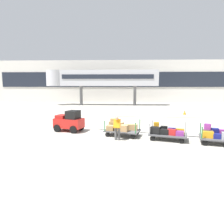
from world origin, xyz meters
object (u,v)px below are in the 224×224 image
(baggage_cart_middle, at_px, (166,132))
(baggage_handler, at_px, (117,127))
(baggage_tug, at_px, (69,121))
(safety_cone_near, at_px, (185,112))
(baggage_cart_lead, at_px, (121,128))
(baggage_cart_tail, at_px, (219,135))

(baggage_cart_middle, bearing_deg, baggage_handler, -174.20)
(baggage_tug, distance_m, safety_cone_near, 14.44)
(baggage_cart_lead, bearing_deg, baggage_tug, 163.74)
(baggage_cart_lead, relative_size, safety_cone_near, 5.60)
(baggage_cart_tail, distance_m, baggage_handler, 6.06)
(baggage_cart_middle, relative_size, safety_cone_near, 5.60)
(baggage_cart_middle, height_order, baggage_handler, baggage_handler)
(baggage_tug, xyz_separation_m, safety_cone_near, (11.26, 9.04, -0.48))
(baggage_cart_middle, relative_size, baggage_cart_tail, 1.00)
(baggage_cart_lead, bearing_deg, baggage_handler, -100.76)
(baggage_tug, bearing_deg, safety_cone_near, 38.77)
(baggage_cart_lead, bearing_deg, baggage_cart_middle, -17.94)
(baggage_cart_middle, distance_m, safety_cone_near, 11.98)
(baggage_cart_middle, bearing_deg, baggage_cart_tail, -15.39)
(baggage_cart_middle, distance_m, baggage_cart_tail, 3.02)
(baggage_cart_tail, bearing_deg, baggage_handler, 175.40)
(baggage_cart_tail, bearing_deg, baggage_tug, 163.50)
(baggage_cart_lead, relative_size, baggage_cart_middle, 1.00)
(baggage_handler, relative_size, safety_cone_near, 2.84)
(baggage_tug, xyz_separation_m, baggage_cart_middle, (6.76, -2.06, -0.25))
(baggage_handler, distance_m, safety_cone_near, 13.74)
(baggage_tug, relative_size, baggage_handler, 1.49)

